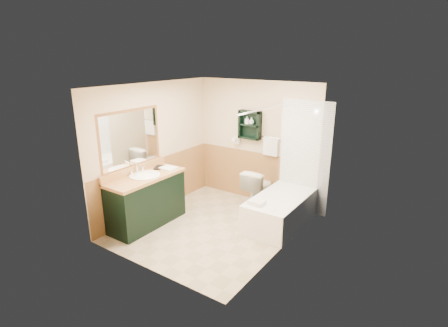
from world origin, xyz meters
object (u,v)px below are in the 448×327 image
vanity_book (155,161)px  wall_shelf (250,125)px  vanity (147,200)px  hair_dryer (237,140)px  bathtub (280,210)px  soap_bottle_b (251,122)px  soap_bottle_a (247,122)px  toilet (259,188)px

vanity_book → wall_shelf: bearing=28.3°
vanity → vanity_book: (-0.17, 0.41, 0.57)m
hair_dryer → vanity: bearing=-106.8°
bathtub → soap_bottle_b: 1.79m
wall_shelf → hair_dryer: wall_shelf is taller
vanity_book → soap_bottle_a: soap_bottle_a is taller
toilet → soap_bottle_b: size_ratio=5.70×
vanity → bathtub: (1.92, 1.31, -0.19)m
vanity → wall_shelf: bearing=65.3°
hair_dryer → wall_shelf: bearing=-4.8°
vanity → soap_bottle_b: soap_bottle_b is taller
toilet → soap_bottle_a: (-0.41, 0.20, 1.22)m
soap_bottle_a → soap_bottle_b: bearing=0.0°
hair_dryer → bathtub: 1.75m
bathtub → vanity: bearing=-145.7°
wall_shelf → vanity_book: (-1.06, -1.54, -0.53)m
vanity → toilet: bearing=54.5°
wall_shelf → toilet: wall_shelf is taller
vanity_book → bathtub: bearing=-3.7°
wall_shelf → bathtub: size_ratio=0.37×
wall_shelf → soap_bottle_b: 0.08m
bathtub → soap_bottle_b: soap_bottle_b is taller
hair_dryer → vanity_book: 1.75m
wall_shelf → hair_dryer: size_ratio=2.29×
hair_dryer → vanity: size_ratio=0.17×
vanity_book → toilet: bearing=16.4°
hair_dryer → soap_bottle_a: soap_bottle_a is taller
toilet → vanity_book: size_ratio=3.21×
hair_dryer → soap_bottle_a: size_ratio=1.57×
vanity → soap_bottle_a: (0.83, 1.94, 1.15)m
vanity → soap_bottle_a: size_ratio=9.28×
vanity_book → soap_bottle_a: 1.92m
soap_bottle_a → wall_shelf: bearing=4.5°
vanity → bathtub: bearing=34.3°
wall_shelf → bathtub: (1.03, -0.64, -1.29)m
wall_shelf → soap_bottle_b: size_ratio=4.04×
soap_bottle_a → vanity: bearing=-113.2°
toilet → vanity_book: vanity_book is taller
toilet → vanity_book: 2.05m
bathtub → toilet: 0.81m
toilet → vanity_book: bearing=42.6°
wall_shelf → vanity: (-0.89, -1.95, -1.10)m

